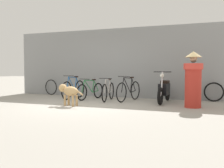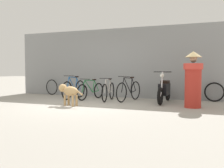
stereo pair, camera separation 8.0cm
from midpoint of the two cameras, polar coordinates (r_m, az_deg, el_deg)
ground_plane at (r=8.33m, az=-7.65°, el=-4.68°), size 60.00×60.00×0.00m
shop_wall_back at (r=10.90m, az=-0.12°, el=4.58°), size 8.97×0.20×2.81m
bicycle_0 at (r=10.30m, az=-8.60°, el=-1.11°), size 0.46×1.66×0.91m
bicycle_1 at (r=9.99m, az=-4.95°, el=-1.48°), size 0.46×1.62×0.80m
bicycle_2 at (r=9.54m, az=-1.08°, el=-1.58°), size 0.46×1.61×0.83m
bicycle_3 at (r=9.44m, az=3.42°, el=-1.45°), size 0.47×1.70×0.90m
motorcycle at (r=9.12m, az=11.05°, el=-1.38°), size 0.58×1.96×1.07m
stray_dog at (r=8.34m, az=-9.65°, el=-1.55°), size 1.04×0.47×0.67m
person_in_robes at (r=8.11m, az=16.98°, el=1.02°), size 0.63×0.63×1.67m
spare_tire_left at (r=9.89m, az=21.07°, el=-1.63°), size 0.69×0.13×0.69m
spare_tire_right at (r=12.08m, az=-13.32°, el=-0.68°), size 0.69×0.15×0.69m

